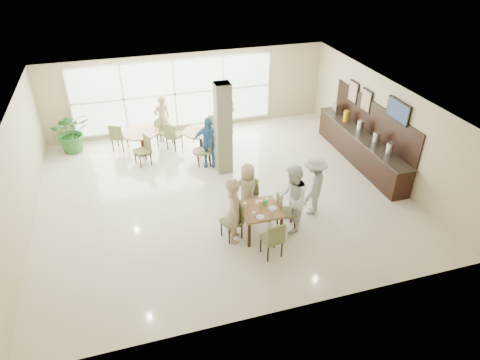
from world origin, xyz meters
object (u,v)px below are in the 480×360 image
object	(u,v)px
potted_plant	(72,132)
teen_right	(292,199)
main_table	(260,212)
round_table_right	(201,136)
teen_far	(248,190)
teen_standing	(314,185)
adult_standing	(162,118)
adult_a	(208,142)
adult_b	(227,123)
buffet_counter	(361,146)
round_table_left	(141,136)
teen_left	(234,210)

from	to	relation	value
potted_plant	teen_right	xyz separation A→B (m)	(5.31, -5.97, 0.21)
potted_plant	main_table	bearing A→B (deg)	-52.72
main_table	teen_right	distance (m)	0.83
round_table_right	teen_far	bearing A→B (deg)	-83.51
teen_far	teen_right	world-z (taller)	teen_right
teen_standing	adult_standing	size ratio (longest dim) A/B	1.00
teen_right	adult_standing	xyz separation A→B (m)	(-2.34, 5.89, -0.06)
teen_right	adult_a	size ratio (longest dim) A/B	1.10
main_table	potted_plant	bearing A→B (deg)	127.28
adult_a	adult_b	xyz separation A→B (m)	(0.88, 1.07, 0.05)
buffet_counter	potted_plant	size ratio (longest dim) A/B	3.39
round_table_left	teen_standing	distance (m)	6.14
adult_a	teen_right	bearing A→B (deg)	-55.67
round_table_right	teen_standing	distance (m)	4.69
round_table_right	adult_b	distance (m)	0.98
teen_left	main_table	bearing A→B (deg)	-72.24
adult_a	teen_standing	bearing A→B (deg)	-41.45
teen_left	adult_b	world-z (taller)	adult_b
teen_left	adult_b	bearing A→B (deg)	3.27
round_table_left	teen_standing	size ratio (longest dim) A/B	0.71
teen_right	adult_standing	size ratio (longest dim) A/B	1.08
teen_standing	adult_standing	bearing A→B (deg)	-106.40
teen_far	teen_standing	size ratio (longest dim) A/B	0.89
potted_plant	teen_right	size ratio (longest dim) A/B	0.77
buffet_counter	adult_standing	distance (m)	6.66
potted_plant	teen_left	size ratio (longest dim) A/B	0.81
teen_standing	round_table_left	bearing A→B (deg)	-96.59
teen_far	adult_standing	xyz separation A→B (m)	(-1.50, 4.97, 0.10)
adult_b	teen_standing	bearing A→B (deg)	37.38
round_table_left	adult_standing	bearing A→B (deg)	40.98
teen_left	adult_standing	world-z (taller)	teen_left
potted_plant	teen_far	size ratio (longest dim) A/B	0.94
main_table	teen_far	world-z (taller)	teen_far
teen_left	adult_b	distance (m)	4.91
adult_standing	adult_b	bearing A→B (deg)	131.66
adult_b	round_table_left	bearing A→B (deg)	-75.61
adult_b	buffet_counter	bearing A→B (deg)	81.98
adult_standing	main_table	bearing A→B (deg)	84.88
round_table_left	adult_a	distance (m)	2.42
potted_plant	adult_b	xyz separation A→B (m)	(4.97, -1.17, 0.17)
main_table	round_table_right	size ratio (longest dim) A/B	0.85
main_table	adult_a	world-z (taller)	adult_a
main_table	teen_left	distance (m)	0.68
buffet_counter	adult_standing	bearing A→B (deg)	150.35
main_table	adult_standing	distance (m)	6.05
round_table_left	potted_plant	distance (m)	2.31
teen_left	adult_a	distance (m)	3.72
main_table	adult_b	bearing A→B (deg)	84.52
buffet_counter	teen_far	size ratio (longest dim) A/B	3.17
round_table_right	buffet_counter	distance (m)	5.17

